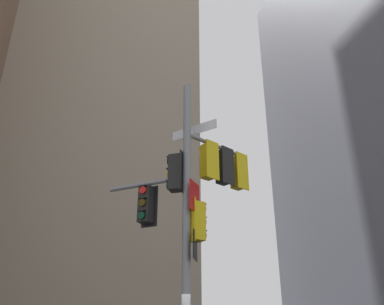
# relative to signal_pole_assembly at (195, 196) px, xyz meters

# --- Properties ---
(building_mid_block) EXTENTS (13.55, 13.55, 50.56)m
(building_mid_block) POSITION_rel_signal_pole_assembly_xyz_m (-2.59, 19.80, 20.21)
(building_mid_block) COLOR tan
(building_mid_block) RESTS_ON ground
(signal_pole_assembly) EXTENTS (4.02, 2.02, 8.31)m
(signal_pole_assembly) POSITION_rel_signal_pole_assembly_xyz_m (0.00, 0.00, 0.00)
(signal_pole_assembly) COLOR gray
(signal_pole_assembly) RESTS_ON ground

